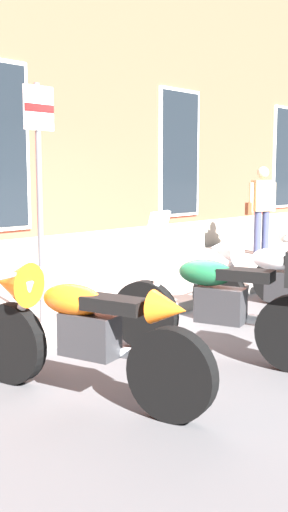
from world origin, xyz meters
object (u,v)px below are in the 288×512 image
motorcycle_orange_sport (75,327)px  motorcycle_white_sport (275,280)px  pedestrian_tan_coat (262,205)px  motorcycle_green_touring (227,301)px  parking_sign (39,171)px

motorcycle_orange_sport → motorcycle_white_sport: (2.72, -0.13, 0.01)m
motorcycle_white_sport → pedestrian_tan_coat: (4.39, 2.83, 0.52)m
motorcycle_green_touring → pedestrian_tan_coat: bearing=28.4°
motorcycle_orange_sport → parking_sign: (0.94, 1.61, 1.18)m
pedestrian_tan_coat → parking_sign: 6.30m
motorcycle_white_sport → parking_sign: parking_sign is taller
motorcycle_orange_sport → pedestrian_tan_coat: 7.62m
motorcycle_orange_sport → motorcycle_white_sport: size_ratio=0.99×
motorcycle_green_touring → parking_sign: bearing=106.2°
motorcycle_orange_sport → parking_sign: bearing=59.8°
motorcycle_green_touring → pedestrian_tan_coat: 6.40m
motorcycle_white_sport → motorcycle_green_touring: bearing=-170.5°
motorcycle_white_sport → parking_sign: 2.75m
motorcycle_green_touring → parking_sign: parking_sign is taller
motorcycle_green_touring → motorcycle_white_sport: bearing=9.5°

